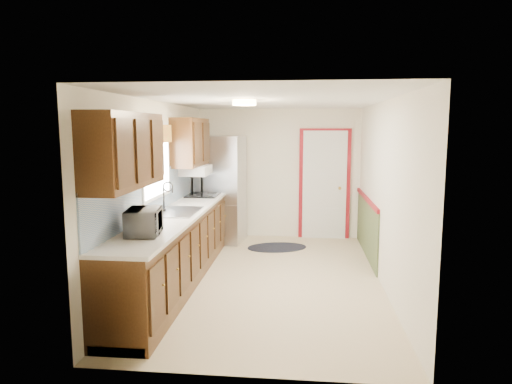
# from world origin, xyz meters

# --- Properties ---
(room_shell) EXTENTS (3.20, 5.20, 2.52)m
(room_shell) POSITION_xyz_m (0.00, 0.00, 1.20)
(room_shell) COLOR #CCB890
(room_shell) RESTS_ON ground
(kitchen_run) EXTENTS (0.63, 4.00, 2.20)m
(kitchen_run) POSITION_xyz_m (-1.24, -0.29, 0.81)
(kitchen_run) COLOR #361E0C
(kitchen_run) RESTS_ON ground
(back_wall_trim) EXTENTS (1.12, 2.30, 2.08)m
(back_wall_trim) POSITION_xyz_m (0.99, 2.21, 0.89)
(back_wall_trim) COLOR maroon
(back_wall_trim) RESTS_ON ground
(ceiling_fixture) EXTENTS (0.30, 0.30, 0.06)m
(ceiling_fixture) POSITION_xyz_m (-0.30, -0.20, 2.36)
(ceiling_fixture) COLOR #FFD88C
(ceiling_fixture) RESTS_ON room_shell
(microwave) EXTENTS (0.35, 0.53, 0.33)m
(microwave) POSITION_xyz_m (-1.20, -1.47, 1.11)
(microwave) COLOR white
(microwave) RESTS_ON kitchen_run
(refrigerator) EXTENTS (0.87, 0.83, 1.91)m
(refrigerator) POSITION_xyz_m (-1.02, 2.05, 0.95)
(refrigerator) COLOR #B7B7BC
(refrigerator) RESTS_ON ground
(rug) EXTENTS (1.16, 0.90, 0.01)m
(rug) POSITION_xyz_m (0.02, 1.65, 0.01)
(rug) COLOR black
(rug) RESTS_ON ground
(cooktop) EXTENTS (0.50, 0.60, 0.02)m
(cooktop) POSITION_xyz_m (-1.19, 1.32, 0.95)
(cooktop) COLOR black
(cooktop) RESTS_ON kitchen_run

